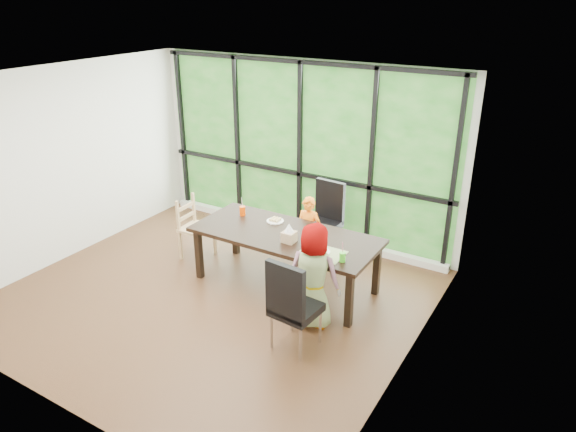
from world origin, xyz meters
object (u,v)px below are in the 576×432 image
at_px(chair_interior_leather, 296,303).
at_px(plate_near, 320,252).
at_px(orange_cup, 242,211).
at_px(green_cup, 342,257).
at_px(child_older, 313,276).
at_px(chair_window_leather, 323,220).
at_px(plate_far, 275,221).
at_px(dining_table, 285,260).
at_px(child_toddler, 308,233).
at_px(chair_end_beech, 197,228).
at_px(tissue_box, 289,237).

bearing_deg(chair_interior_leather, plate_near, -75.03).
xyz_separation_m(orange_cup, green_cup, (1.74, -0.51, -0.01)).
height_order(chair_interior_leather, child_older, child_older).
relative_size(chair_window_leather, plate_far, 4.74).
relative_size(dining_table, orange_cup, 18.79).
distance_m(child_older, plate_far, 1.31).
relative_size(plate_far, green_cup, 2.02).
relative_size(plate_near, green_cup, 2.17).
distance_m(chair_interior_leather, green_cup, 0.79).
xyz_separation_m(child_toddler, plate_far, (-0.31, -0.37, 0.24)).
xyz_separation_m(chair_window_leather, plate_far, (-0.30, -0.79, 0.22)).
distance_m(chair_end_beech, child_older, 2.30).
height_order(chair_interior_leather, tissue_box, chair_interior_leather).
xyz_separation_m(child_toddler, green_cup, (0.94, -0.92, 0.29)).
bearing_deg(chair_window_leather, tissue_box, -77.62).
relative_size(child_older, plate_far, 5.52).
bearing_deg(chair_window_leather, green_cup, -50.35).
distance_m(chair_end_beech, plate_near, 2.16).
bearing_deg(tissue_box, chair_end_beech, 172.53).
bearing_deg(tissue_box, dining_table, 132.22).
xyz_separation_m(dining_table, plate_far, (-0.31, 0.25, 0.38)).
bearing_deg(chair_end_beech, plate_far, -83.07).
height_order(plate_near, tissue_box, tissue_box).
xyz_separation_m(plate_near, tissue_box, (-0.45, 0.06, 0.06)).
bearing_deg(green_cup, plate_near, 167.89).
relative_size(dining_table, child_older, 1.90).
height_order(chair_end_beech, plate_near, chair_end_beech).
xyz_separation_m(dining_table, orange_cup, (-0.80, 0.20, 0.44)).
bearing_deg(plate_near, dining_table, 158.96).
distance_m(chair_window_leather, child_older, 1.76).
height_order(dining_table, green_cup, green_cup).
xyz_separation_m(dining_table, child_older, (0.71, -0.57, 0.25)).
bearing_deg(green_cup, chair_end_beech, 171.93).
bearing_deg(chair_end_beech, green_cup, -101.02).
bearing_deg(chair_window_leather, chair_interior_leather, -65.20).
relative_size(chair_end_beech, child_older, 0.72).
distance_m(plate_near, green_cup, 0.33).
height_order(chair_window_leather, plate_far, chair_window_leather).
relative_size(child_older, plate_near, 5.15).
height_order(dining_table, plate_far, plate_far).
bearing_deg(child_older, tissue_box, -43.80).
bearing_deg(child_toddler, dining_table, -92.53).
xyz_separation_m(chair_end_beech, child_toddler, (1.50, 0.57, 0.06)).
xyz_separation_m(chair_end_beech, plate_near, (2.12, -0.28, 0.31)).
bearing_deg(plate_far, orange_cup, -174.56).
distance_m(chair_end_beech, green_cup, 2.49).
relative_size(chair_end_beech, child_toddler, 0.88).
distance_m(child_older, plate_near, 0.37).
height_order(chair_end_beech, child_older, child_older).
distance_m(orange_cup, green_cup, 1.81).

